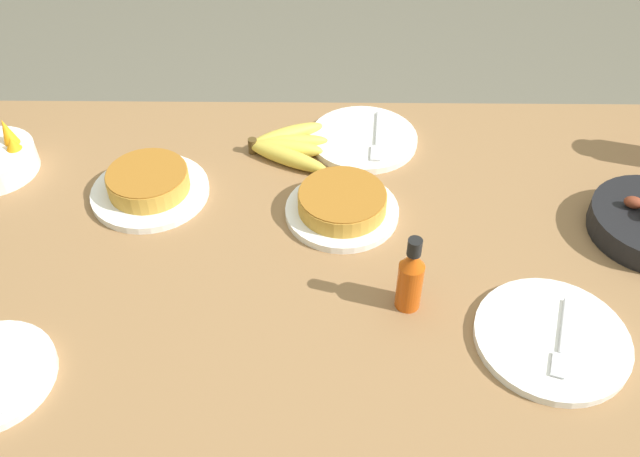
{
  "coord_description": "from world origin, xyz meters",
  "views": [
    {
      "loc": [
        0.01,
        -0.95,
        1.63
      ],
      "look_at": [
        0.0,
        0.0,
        0.73
      ],
      "focal_mm": 38.0,
      "sensor_mm": 36.0,
      "label": 1
    }
  ],
  "objects_px": {
    "frittata_plate_center": "(149,185)",
    "frittata_plate_side": "(342,205)",
    "empty_plate_far_left": "(363,139)",
    "empty_plate_far_right": "(552,338)",
    "banana_bunch": "(286,146)",
    "hot_sauce_bottle": "(410,278)"
  },
  "relations": [
    {
      "from": "frittata_plate_center",
      "to": "empty_plate_far_right",
      "type": "relative_size",
      "value": 0.94
    },
    {
      "from": "empty_plate_far_right",
      "to": "hot_sauce_bottle",
      "type": "height_order",
      "value": "hot_sauce_bottle"
    },
    {
      "from": "banana_bunch",
      "to": "frittata_plate_side",
      "type": "distance_m",
      "value": 0.24
    },
    {
      "from": "banana_bunch",
      "to": "hot_sauce_bottle",
      "type": "relative_size",
      "value": 1.26
    },
    {
      "from": "banana_bunch",
      "to": "empty_plate_far_right",
      "type": "relative_size",
      "value": 0.77
    },
    {
      "from": "banana_bunch",
      "to": "empty_plate_far_right",
      "type": "height_order",
      "value": "banana_bunch"
    },
    {
      "from": "empty_plate_far_right",
      "to": "hot_sauce_bottle",
      "type": "relative_size",
      "value": 1.64
    },
    {
      "from": "empty_plate_far_left",
      "to": "hot_sauce_bottle",
      "type": "xyz_separation_m",
      "value": [
        0.06,
        -0.49,
        0.06
      ]
    },
    {
      "from": "frittata_plate_center",
      "to": "empty_plate_far_left",
      "type": "relative_size",
      "value": 0.99
    },
    {
      "from": "hot_sauce_bottle",
      "to": "frittata_plate_side",
      "type": "bearing_deg",
      "value": 115.43
    },
    {
      "from": "frittata_plate_center",
      "to": "frittata_plate_side",
      "type": "xyz_separation_m",
      "value": [
        0.4,
        -0.06,
        -0.0
      ]
    },
    {
      "from": "frittata_plate_center",
      "to": "frittata_plate_side",
      "type": "height_order",
      "value": "frittata_plate_center"
    },
    {
      "from": "frittata_plate_side",
      "to": "hot_sauce_bottle",
      "type": "height_order",
      "value": "hot_sauce_bottle"
    },
    {
      "from": "banana_bunch",
      "to": "empty_plate_far_right",
      "type": "distance_m",
      "value": 0.7
    },
    {
      "from": "frittata_plate_center",
      "to": "frittata_plate_side",
      "type": "relative_size",
      "value": 1.06
    },
    {
      "from": "empty_plate_far_right",
      "to": "banana_bunch",
      "type": "bearing_deg",
      "value": 132.1
    },
    {
      "from": "empty_plate_far_right",
      "to": "empty_plate_far_left",
      "type": "bearing_deg",
      "value": 117.65
    },
    {
      "from": "frittata_plate_side",
      "to": "empty_plate_far_right",
      "type": "relative_size",
      "value": 0.88
    },
    {
      "from": "empty_plate_far_right",
      "to": "hot_sauce_bottle",
      "type": "bearing_deg",
      "value": 161.37
    },
    {
      "from": "empty_plate_far_left",
      "to": "empty_plate_far_right",
      "type": "relative_size",
      "value": 0.95
    },
    {
      "from": "frittata_plate_center",
      "to": "empty_plate_far_right",
      "type": "height_order",
      "value": "frittata_plate_center"
    },
    {
      "from": "frittata_plate_center",
      "to": "frittata_plate_side",
      "type": "distance_m",
      "value": 0.41
    }
  ]
}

